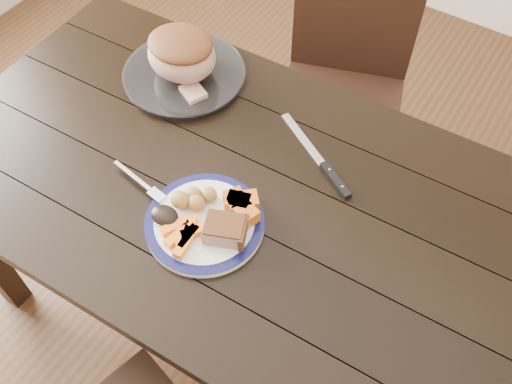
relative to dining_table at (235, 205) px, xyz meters
The scene contains 15 objects.
ground 0.66m from the dining_table, behind, with size 4.00×4.00×0.00m, color #472B16.
dining_table is the anchor object (origin of this frame).
chair_far 0.75m from the dining_table, 93.11° to the left, with size 0.54×0.54×0.93m.
dinner_plate 0.17m from the dining_table, 85.53° to the right, with size 0.29×0.29×0.02m, color white.
plate_rim 0.18m from the dining_table, 85.53° to the right, with size 0.29×0.29×0.02m, color #0C0D40.
serving_platter 0.43m from the dining_table, 144.40° to the left, with size 0.35×0.35×0.02m, color white.
pork_slice 0.21m from the dining_table, 62.57° to the right, with size 0.09×0.07×0.04m, color #A97567.
roasted_potatoes 0.18m from the dining_table, 110.49° to the right, with size 0.09×0.09×0.04m.
carrot_batons 0.23m from the dining_table, 89.98° to the right, with size 0.10×0.11×0.02m.
pumpkin_wedges 0.16m from the dining_table, 43.43° to the right, with size 0.11×0.09×0.04m.
dark_mushroom 0.24m from the dining_table, 110.30° to the right, with size 0.07×0.05×0.03m, color black.
fork 0.25m from the dining_table, 143.67° to the right, with size 0.18×0.04×0.00m.
roast_joint 0.45m from the dining_table, 144.40° to the left, with size 0.20×0.17×0.13m, color tan.
cut_slice 0.34m from the dining_table, 144.58° to the left, with size 0.07×0.06×0.02m, color tan.
carving_knife 0.26m from the dining_table, 43.36° to the left, with size 0.29×0.17×0.01m.
Camera 1 is at (0.51, -0.69, 1.90)m, focal length 40.00 mm.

